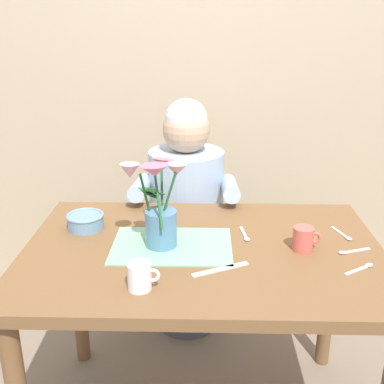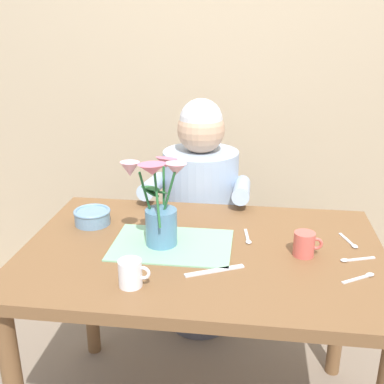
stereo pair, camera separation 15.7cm
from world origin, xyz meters
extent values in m
cube|color=tan|center=(0.00, 1.05, 1.25)|extent=(4.00, 0.10, 2.50)
cube|color=brown|center=(0.00, 0.00, 0.72)|extent=(1.20, 0.80, 0.04)
cylinder|color=brown|center=(-0.54, 0.34, 0.35)|extent=(0.06, 0.06, 0.70)
cylinder|color=brown|center=(0.54, 0.34, 0.35)|extent=(0.06, 0.06, 0.70)
cylinder|color=#4C4C56|center=(-0.08, 0.62, 0.20)|extent=(0.30, 0.30, 0.40)
cylinder|color=#99ADC6|center=(-0.08, 0.62, 0.65)|extent=(0.34, 0.34, 0.50)
sphere|color=tan|center=(-0.08, 0.62, 1.00)|extent=(0.21, 0.21, 0.21)
sphere|color=silver|center=(-0.08, 0.62, 1.04)|extent=(0.19, 0.19, 0.19)
cylinder|color=#99ADC6|center=(-0.27, 0.48, 0.78)|extent=(0.07, 0.33, 0.12)
cylinder|color=#99ADC6|center=(0.11, 0.48, 0.78)|extent=(0.07, 0.33, 0.12)
cube|color=#7AB289|center=(-0.10, 0.01, 0.74)|extent=(0.40, 0.28, 0.00)
cylinder|color=teal|center=(-0.14, 0.01, 0.80)|extent=(0.11, 0.11, 0.13)
cylinder|color=#23602D|center=(-0.11, 0.00, 0.92)|extent=(0.06, 0.05, 0.18)
cone|color=pink|center=(-0.09, -0.01, 1.02)|extent=(0.10, 0.10, 0.04)
sphere|color=#E5D14C|center=(-0.09, -0.01, 1.02)|extent=(0.02, 0.02, 0.02)
cylinder|color=#23602D|center=(-0.14, 0.06, 0.91)|extent=(0.01, 0.02, 0.17)
cone|color=#DB6684|center=(-0.14, 0.11, 1.00)|extent=(0.11, 0.11, 0.05)
sphere|color=#E5D14C|center=(-0.14, 0.11, 1.00)|extent=(0.02, 0.02, 0.02)
cylinder|color=#23602D|center=(-0.18, -0.01, 0.92)|extent=(0.03, 0.06, 0.18)
cone|color=pink|center=(-0.23, -0.02, 1.01)|extent=(0.09, 0.09, 0.05)
sphere|color=#E5D14C|center=(-0.23, -0.02, 1.02)|extent=(0.02, 0.02, 0.02)
cylinder|color=#23602D|center=(-0.14, -0.03, 0.93)|extent=(0.04, 0.07, 0.19)
cone|color=#DB6684|center=(-0.15, -0.07, 1.03)|extent=(0.12, 0.12, 0.04)
sphere|color=#E5D14C|center=(-0.15, -0.07, 1.04)|extent=(0.02, 0.02, 0.02)
ellipsoid|color=#23602D|center=(-0.18, 0.05, 0.92)|extent=(0.09, 0.09, 0.03)
ellipsoid|color=#23602D|center=(-0.15, 0.07, 0.91)|extent=(0.05, 0.09, 0.04)
ellipsoid|color=#23602D|center=(-0.18, 0.05, 0.93)|extent=(0.09, 0.09, 0.02)
cylinder|color=#6689A8|center=(-0.43, 0.14, 0.77)|extent=(0.13, 0.13, 0.05)
torus|color=#6689A8|center=(-0.43, 0.14, 0.79)|extent=(0.14, 0.14, 0.01)
cube|color=silver|center=(0.05, -0.15, 0.74)|extent=(0.18, 0.10, 0.00)
cylinder|color=silver|center=(-0.18, -0.26, 0.78)|extent=(0.07, 0.07, 0.08)
torus|color=silver|center=(-0.14, -0.26, 0.78)|extent=(0.04, 0.01, 0.04)
cylinder|color=#CC564C|center=(0.33, -0.01, 0.78)|extent=(0.07, 0.07, 0.08)
torus|color=#CC564C|center=(0.37, -0.01, 0.78)|extent=(0.04, 0.01, 0.04)
cube|color=silver|center=(0.49, 0.13, 0.74)|extent=(0.04, 0.10, 0.00)
ellipsoid|color=silver|center=(0.50, 0.08, 0.74)|extent=(0.03, 0.03, 0.01)
cube|color=silver|center=(0.47, -0.14, 0.74)|extent=(0.09, 0.06, 0.00)
ellipsoid|color=silver|center=(0.52, -0.11, 0.74)|extent=(0.03, 0.03, 0.01)
cube|color=silver|center=(0.14, 0.12, 0.74)|extent=(0.02, 0.10, 0.00)
ellipsoid|color=silver|center=(0.15, 0.06, 0.74)|extent=(0.02, 0.03, 0.01)
cube|color=silver|center=(0.51, -0.01, 0.74)|extent=(0.10, 0.04, 0.00)
ellipsoid|color=silver|center=(0.46, -0.03, 0.74)|extent=(0.03, 0.03, 0.01)
camera|label=1|loc=(0.00, -1.42, 1.47)|focal=44.53mm
camera|label=2|loc=(0.15, -1.41, 1.47)|focal=44.53mm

